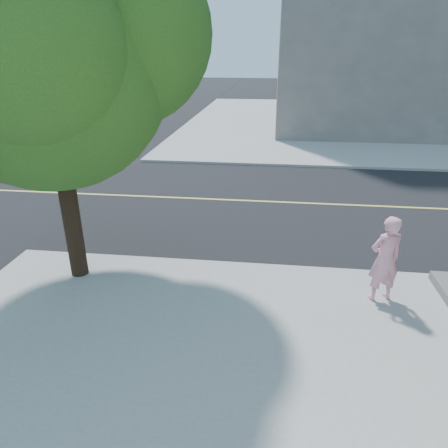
# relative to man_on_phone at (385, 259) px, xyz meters

# --- Properties ---
(ground) EXTENTS (140.00, 140.00, 0.00)m
(ground) POSITION_rel_man_on_phone_xyz_m (-7.14, 1.14, -1.00)
(ground) COLOR black
(ground) RESTS_ON ground
(road_ew) EXTENTS (140.00, 9.00, 0.01)m
(road_ew) POSITION_rel_man_on_phone_xyz_m (-7.14, 5.64, -0.99)
(road_ew) COLOR black
(road_ew) RESTS_ON ground
(sidewalk_ne) EXTENTS (29.00, 25.00, 0.12)m
(sidewalk_ne) POSITION_rel_man_on_phone_xyz_m (6.36, 22.64, -0.94)
(sidewalk_ne) COLOR #A0A0A0
(sidewalk_ne) RESTS_ON ground
(filler_ne) EXTENTS (18.00, 16.00, 14.00)m
(filler_ne) POSITION_rel_man_on_phone_xyz_m (6.86, 23.14, 6.12)
(filler_ne) COLOR slate
(filler_ne) RESTS_ON sidewalk_ne
(man_on_phone) EXTENTS (0.74, 0.61, 1.76)m
(man_on_phone) POSITION_rel_man_on_phone_xyz_m (0.00, 0.00, 0.00)
(man_on_phone) COLOR pink
(man_on_phone) RESTS_ON sidewalk_se
(street_tree) EXTENTS (5.54, 5.03, 7.35)m
(street_tree) POSITION_rel_man_on_phone_xyz_m (-6.19, 0.24, 3.86)
(street_tree) COLOR black
(street_tree) RESTS_ON sidewalk_se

